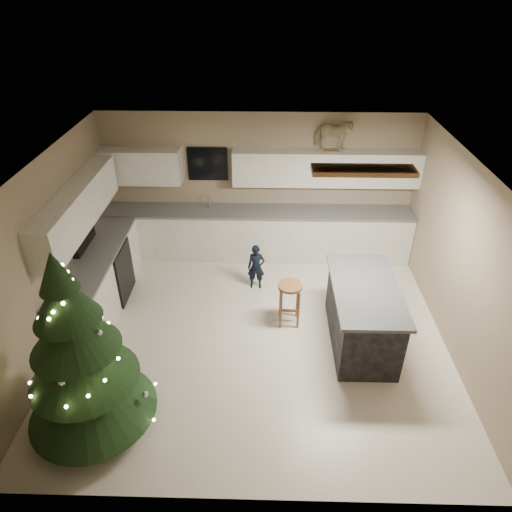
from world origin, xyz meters
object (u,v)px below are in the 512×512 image
bar_stool (290,294)px  rocking_horse (333,134)px  christmas_tree (81,363)px  toddler (256,267)px  island (362,315)px

bar_stool → rocking_horse: size_ratio=1.04×
christmas_tree → toddler: size_ratio=3.02×
island → rocking_horse: 3.04m
island → bar_stool: size_ratio=2.43×
island → rocking_horse: bearing=96.7°
island → christmas_tree: christmas_tree is taller
toddler → rocking_horse: bearing=42.5°
christmas_tree → toddler: bearing=56.7°
bar_stool → rocking_horse: (0.72, 2.04, 1.76)m
christmas_tree → rocking_horse: (3.07, 3.92, 1.30)m
bar_stool → christmas_tree: bearing=-141.2°
island → toddler: 2.00m
bar_stool → rocking_horse: bearing=70.5°
island → bar_stool: 1.08m
rocking_horse → island: bearing=-162.3°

